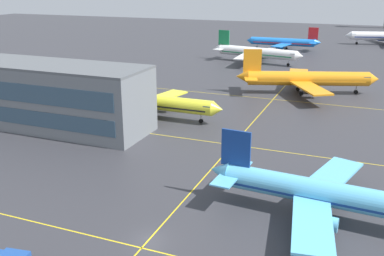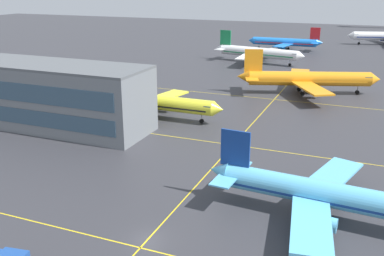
{
  "view_description": "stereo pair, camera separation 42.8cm",
  "coord_description": "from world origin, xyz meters",
  "px_view_note": "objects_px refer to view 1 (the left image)",
  "views": [
    {
      "loc": [
        22.03,
        -40.87,
        29.76
      ],
      "look_at": [
        -4.45,
        24.93,
        5.94
      ],
      "focal_mm": 41.01,
      "sensor_mm": 36.0,
      "label": 1
    },
    {
      "loc": [
        22.43,
        -40.71,
        29.76
      ],
      "look_at": [
        -4.45,
        24.93,
        5.94
      ],
      "focal_mm": 41.01,
      "sensor_mm": 36.0,
      "label": 2
    }
  ],
  "objects_px": {
    "airliner_front_gate": "(327,194)",
    "airliner_second_row": "(152,102)",
    "airliner_third_row": "(306,79)",
    "airliner_far_right_stand": "(283,42)",
    "airliner_far_left_stand": "(256,52)"
  },
  "relations": [
    {
      "from": "airliner_front_gate",
      "to": "airliner_second_row",
      "type": "distance_m",
      "value": 52.64
    },
    {
      "from": "airliner_third_row",
      "to": "airliner_far_right_stand",
      "type": "height_order",
      "value": "airliner_third_row"
    },
    {
      "from": "airliner_third_row",
      "to": "airliner_far_right_stand",
      "type": "relative_size",
      "value": 1.14
    },
    {
      "from": "airliner_third_row",
      "to": "airliner_far_left_stand",
      "type": "relative_size",
      "value": 1.04
    },
    {
      "from": "airliner_third_row",
      "to": "airliner_far_left_stand",
      "type": "distance_m",
      "value": 49.19
    },
    {
      "from": "airliner_third_row",
      "to": "airliner_far_right_stand",
      "type": "xyz_separation_m",
      "value": [
        -21.25,
        79.4,
        -0.59
      ]
    },
    {
      "from": "airliner_front_gate",
      "to": "airliner_third_row",
      "type": "relative_size",
      "value": 0.88
    },
    {
      "from": "airliner_far_left_stand",
      "to": "airliner_third_row",
      "type": "bearing_deg",
      "value": -59.8
    },
    {
      "from": "airliner_second_row",
      "to": "airliner_far_left_stand",
      "type": "relative_size",
      "value": 0.91
    },
    {
      "from": "airliner_third_row",
      "to": "airliner_far_left_stand",
      "type": "xyz_separation_m",
      "value": [
        -24.74,
        42.51,
        -0.24
      ]
    },
    {
      "from": "airliner_front_gate",
      "to": "airliner_far_right_stand",
      "type": "xyz_separation_m",
      "value": [
        -33.67,
        147.65,
        0.03
      ]
    },
    {
      "from": "airliner_far_left_stand",
      "to": "airliner_second_row",
      "type": "bearing_deg",
      "value": -93.28
    },
    {
      "from": "airliner_front_gate",
      "to": "airliner_third_row",
      "type": "height_order",
      "value": "airliner_third_row"
    },
    {
      "from": "airliner_far_right_stand",
      "to": "airliner_third_row",
      "type": "bearing_deg",
      "value": -75.02
    },
    {
      "from": "airliner_front_gate",
      "to": "airliner_far_right_stand",
      "type": "distance_m",
      "value": 151.44
    }
  ]
}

